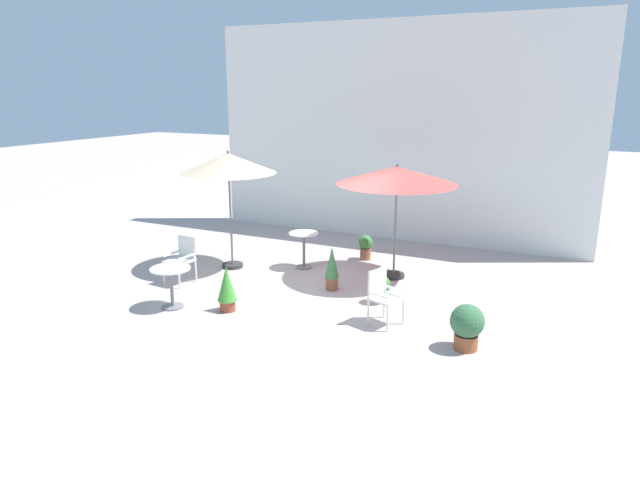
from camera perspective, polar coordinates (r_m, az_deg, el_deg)
name	(u,v)px	position (r m, az deg, el deg)	size (l,w,h in m)	color
ground_plane	(310,293)	(10.64, -1.03, -5.36)	(60.00, 60.00, 0.00)	#B8A6A1
villa_facade	(394,133)	(14.27, 7.42, 10.62)	(9.52, 0.30, 5.28)	white
patio_umbrella_0	(228,164)	(11.82, -9.17, 7.50)	(1.95, 1.95, 2.49)	#2D2D2D
patio_umbrella_1	(397,176)	(11.13, 7.74, 6.36)	(2.36, 2.36, 2.31)	#2D2D2D
cafe_table_0	(171,280)	(10.13, -14.73, -3.92)	(0.69, 0.69, 0.72)	white
cafe_table_1	(304,244)	(11.97, -1.63, -0.38)	(0.63, 0.63, 0.77)	silver
patio_chair_0	(382,293)	(9.21, 6.29, -5.33)	(0.54, 0.56, 0.90)	white
patio_chair_1	(182,257)	(11.40, -13.67, -1.66)	(0.48, 0.53, 0.89)	silver
potted_plant_0	(332,267)	(10.69, 1.20, -2.77)	(0.27, 0.27, 0.84)	#975436
potted_plant_1	(227,288)	(9.82, -9.34, -4.73)	(0.34, 0.34, 0.79)	brown
potted_plant_2	(467,325)	(8.60, 14.53, -8.26)	(0.50, 0.50, 0.69)	#9F532E
potted_plant_3	(366,246)	(12.65, 4.59, -0.58)	(0.32, 0.32, 0.56)	brown
potted_plant_4	(381,287)	(10.15, 6.10, -4.70)	(0.34, 0.34, 0.51)	#CB6A43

